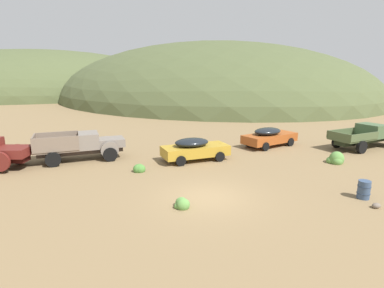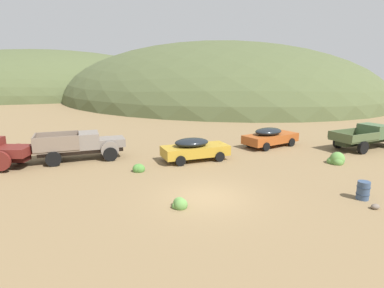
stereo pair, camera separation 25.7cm
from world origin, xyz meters
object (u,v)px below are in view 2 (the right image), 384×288
truck_primer_gray (87,145)px  truck_weathered_green (372,136)px  car_oxide_orange (272,136)px  oil_drum_by_truck (363,190)px  car_mustard (197,148)px

truck_primer_gray → truck_weathered_green: truck_primer_gray is taller
car_oxide_orange → oil_drum_by_truck: bearing=-115.1°
car_oxide_orange → truck_primer_gray: bearing=162.8°
car_oxide_orange → truck_weathered_green: bearing=-36.8°
truck_primer_gray → car_oxide_orange: bearing=-4.6°
car_mustard → oil_drum_by_truck: car_mustard is taller
truck_primer_gray → car_mustard: size_ratio=1.20×
truck_weathered_green → truck_primer_gray: bearing=163.0°
car_oxide_orange → oil_drum_by_truck: (-2.10, -10.89, -0.38)m
car_oxide_orange → truck_weathered_green: (7.30, -3.04, 0.18)m
oil_drum_by_truck → car_mustard: bearing=119.7°
truck_primer_gray → oil_drum_by_truck: 16.92m
truck_primer_gray → car_oxide_orange: 14.39m
truck_primer_gray → car_oxide_orange: truck_primer_gray is taller
car_oxide_orange → truck_weathered_green: truck_weathered_green is taller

